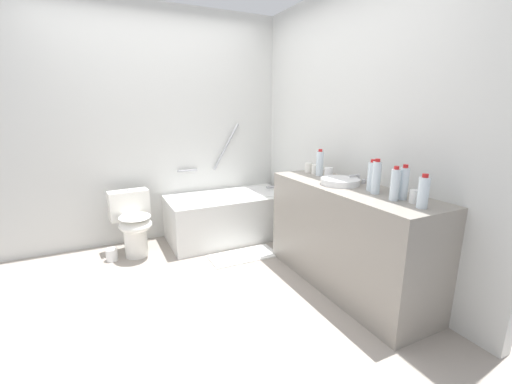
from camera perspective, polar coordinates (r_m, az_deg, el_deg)
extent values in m
plane|color=#9E9389|center=(2.93, -10.82, -16.60)|extent=(3.96, 3.96, 0.00)
cube|color=silver|center=(3.93, -17.34, 10.62)|extent=(3.36, 0.10, 2.58)
cube|color=silver|center=(3.26, 15.35, 10.17)|extent=(0.10, 3.16, 2.58)
cube|color=silver|center=(3.91, -4.70, -4.22)|extent=(1.40, 0.73, 0.52)
cube|color=white|center=(3.85, -4.77, -1.14)|extent=(1.15, 0.52, 0.09)
cylinder|color=#A4A4A9|center=(4.05, 2.44, 0.84)|extent=(0.09, 0.03, 0.03)
cylinder|color=#A4A4A9|center=(4.09, -5.20, 7.81)|extent=(0.35, 0.03, 0.56)
cylinder|color=#A4A4A9|center=(3.98, -11.81, 3.65)|extent=(0.23, 0.03, 0.03)
cylinder|color=white|center=(3.65, -20.08, -7.74)|extent=(0.23, 0.23, 0.35)
ellipsoid|color=white|center=(3.55, -20.16, -5.33)|extent=(0.36, 0.41, 0.14)
ellipsoid|color=white|center=(3.52, -20.27, -4.04)|extent=(0.34, 0.39, 0.02)
cube|color=white|center=(3.73, -21.12, -2.05)|extent=(0.41, 0.21, 0.30)
cylinder|color=#B1B1B6|center=(3.69, -21.33, 0.31)|extent=(0.03, 0.03, 0.01)
cube|color=gray|center=(2.90, 15.38, -7.52)|extent=(0.53, 1.59, 0.88)
cylinder|color=white|center=(2.83, 14.36, 1.78)|extent=(0.32, 0.32, 0.05)
cylinder|color=#B9B9BF|center=(2.96, 17.34, 2.23)|extent=(0.02, 0.02, 0.06)
cylinder|color=#B9B9BF|center=(2.92, 16.63, 2.75)|extent=(0.10, 0.02, 0.02)
cylinder|color=#B9B9BF|center=(2.92, 18.12, 1.75)|extent=(0.03, 0.03, 0.04)
cylinder|color=#B9B9BF|center=(3.00, 16.55, 2.20)|extent=(0.03, 0.03, 0.04)
cylinder|color=silver|center=(2.32, 26.97, -0.12)|extent=(0.07, 0.07, 0.20)
cylinder|color=red|center=(2.30, 27.28, 2.54)|extent=(0.04, 0.04, 0.02)
cylinder|color=silver|center=(2.58, 20.09, 2.32)|extent=(0.06, 0.06, 0.24)
cylinder|color=red|center=(2.56, 20.33, 5.18)|extent=(0.04, 0.04, 0.02)
cylinder|color=silver|center=(2.43, 22.90, 1.13)|extent=(0.06, 0.06, 0.22)
cylinder|color=red|center=(2.41, 23.17, 3.89)|extent=(0.03, 0.03, 0.02)
cylinder|color=silver|center=(3.16, 10.98, 4.85)|extent=(0.07, 0.07, 0.23)
cylinder|color=red|center=(3.14, 11.09, 7.09)|extent=(0.04, 0.04, 0.02)
cylinder|color=silver|center=(2.65, 19.44, 2.51)|extent=(0.07, 0.07, 0.22)
cylinder|color=red|center=(2.63, 19.66, 5.10)|extent=(0.04, 0.04, 0.02)
cylinder|color=silver|center=(2.48, 24.21, 1.32)|extent=(0.06, 0.06, 0.22)
cylinder|color=red|center=(2.46, 24.50, 4.10)|extent=(0.03, 0.03, 0.02)
cylinder|color=white|center=(3.07, 12.46, 3.26)|extent=(0.07, 0.07, 0.10)
cylinder|color=white|center=(3.33, 9.06, 4.20)|extent=(0.07, 0.07, 0.09)
cylinder|color=white|center=(3.25, 10.17, 3.91)|extent=(0.07, 0.07, 0.09)
cylinder|color=white|center=(2.43, 25.70, -0.72)|extent=(0.06, 0.06, 0.09)
cube|color=white|center=(3.49, -2.20, -10.96)|extent=(0.69, 0.33, 0.01)
cylinder|color=white|center=(3.67, -23.70, -9.91)|extent=(0.11, 0.11, 0.13)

